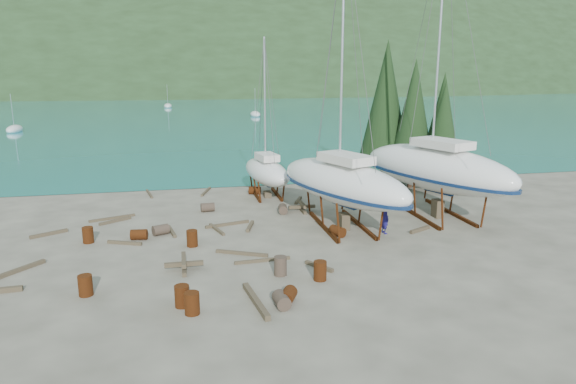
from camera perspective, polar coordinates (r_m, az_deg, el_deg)
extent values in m
plane|color=#555143|center=(27.26, -0.04, -6.14)|extent=(600.00, 600.00, 0.00)
plane|color=teal|center=(340.32, -11.23, 11.52)|extent=(700.00, 700.00, 0.00)
ellipsoid|color=#203118|center=(345.31, -11.24, 11.55)|extent=(800.00, 360.00, 110.00)
cube|color=beige|center=(222.12, -26.59, 10.10)|extent=(6.00, 5.00, 4.00)
cube|color=#A54C2D|center=(222.04, -26.67, 10.82)|extent=(6.60, 5.60, 1.60)
cube|color=beige|center=(215.77, -16.10, 10.91)|extent=(6.00, 5.00, 4.00)
cube|color=#A54C2D|center=(215.70, -16.15, 11.65)|extent=(6.60, 5.60, 1.60)
cube|color=beige|center=(218.14, -2.63, 11.43)|extent=(6.00, 5.00, 4.00)
cube|color=#A54C2D|center=(218.07, -2.64, 12.16)|extent=(6.60, 5.60, 1.60)
cylinder|color=black|center=(42.01, 13.41, 1.58)|extent=(0.36, 0.36, 1.60)
cone|color=black|center=(41.32, 13.78, 8.38)|extent=(3.60, 3.60, 8.40)
cylinder|color=black|center=(40.96, 16.48, 0.92)|extent=(0.36, 0.36, 1.36)
cone|color=black|center=(40.31, 16.88, 6.83)|extent=(3.06, 3.06, 7.14)
cylinder|color=black|center=(43.18, 10.49, 2.19)|extent=(0.36, 0.36, 1.84)
cone|color=black|center=(42.47, 10.82, 9.82)|extent=(4.14, 4.14, 9.66)
cylinder|color=black|center=(44.24, 16.38, 1.87)|extent=(0.36, 0.36, 1.44)
cone|color=black|center=(43.61, 16.76, 7.67)|extent=(3.24, 3.24, 7.56)
ellipsoid|color=white|center=(89.10, -28.11, 6.14)|extent=(2.00, 5.00, 1.40)
cylinder|color=silver|center=(88.86, -28.31, 7.96)|extent=(0.08, 0.08, 5.00)
ellipsoid|color=white|center=(106.61, -3.66, 8.60)|extent=(2.00, 5.00, 1.40)
cylinder|color=silver|center=(106.42, -3.68, 10.12)|extent=(0.08, 0.08, 5.00)
ellipsoid|color=white|center=(135.46, -13.20, 9.28)|extent=(2.00, 5.00, 1.40)
cylinder|color=silver|center=(135.31, -13.26, 10.48)|extent=(0.08, 0.08, 5.00)
ellipsoid|color=white|center=(30.23, 6.02, 1.07)|extent=(6.91, 11.24, 2.53)
cube|color=#0E2247|center=(29.91, 6.30, -0.67)|extent=(0.95, 1.91, 1.00)
cube|color=silver|center=(29.44, 6.41, 3.73)|extent=(2.81, 3.66, 0.50)
cylinder|color=silver|center=(30.11, 6.07, 16.09)|extent=(0.14, 0.14, 13.00)
cube|color=#5F3010|center=(30.58, 3.92, -3.80)|extent=(0.18, 5.96, 0.20)
cube|color=#5F3010|center=(31.23, 7.84, -3.53)|extent=(0.18, 5.96, 0.20)
cube|color=brown|center=(30.29, 6.23, -3.28)|extent=(0.50, 0.80, 0.94)
ellipsoid|color=white|center=(33.90, 16.07, 2.54)|extent=(7.44, 12.44, 2.83)
cube|color=#0E2247|center=(33.57, 16.44, 0.73)|extent=(0.99, 2.11, 1.00)
cube|color=silver|center=(33.12, 16.74, 5.18)|extent=(3.05, 4.04, 0.50)
cylinder|color=silver|center=(33.99, 16.56, 17.29)|extent=(0.14, 0.14, 14.37)
cube|color=#5F3010|center=(34.01, 13.94, -2.40)|extent=(0.18, 6.59, 0.20)
cube|color=#5F3010|center=(35.12, 17.53, -2.14)|extent=(0.18, 6.59, 0.20)
cube|color=brown|center=(33.92, 16.27, -1.77)|extent=(0.50, 0.80, 1.13)
ellipsoid|color=white|center=(37.84, -2.42, 2.26)|extent=(3.46, 7.42, 1.84)
cube|color=#0E2247|center=(37.59, -2.33, 1.46)|extent=(0.47, 1.31, 1.00)
cube|color=silver|center=(37.29, -2.35, 3.92)|extent=(1.59, 2.32, 0.50)
cylinder|color=silver|center=(37.55, -2.60, 10.33)|extent=(0.14, 0.14, 8.56)
cube|color=#5F3010|center=(38.10, -3.56, -0.35)|extent=(0.18, 3.93, 0.20)
cube|color=#5F3010|center=(38.35, -1.24, -0.24)|extent=(0.18, 3.93, 0.20)
cube|color=brown|center=(37.85, -2.31, -0.26)|extent=(0.50, 0.80, 0.42)
imported|color=navy|center=(29.79, 10.71, -2.90)|extent=(0.50, 0.69, 1.77)
cylinder|color=#5F3010|center=(23.10, -21.59, -9.63)|extent=(0.58, 0.58, 0.88)
cylinder|color=#2D2823|center=(20.60, -0.73, -11.93)|extent=(0.65, 0.92, 0.58)
cylinder|color=#5F3010|center=(29.51, -16.22, -4.56)|extent=(0.94, 0.68, 0.58)
cylinder|color=#5F3010|center=(38.76, -3.71, 0.17)|extent=(1.01, 0.81, 0.58)
cylinder|color=#5F3010|center=(29.07, 5.52, -4.35)|extent=(0.90, 1.04, 0.58)
cylinder|color=#5F3010|center=(23.05, 3.59, -8.72)|extent=(0.58, 0.58, 0.88)
cylinder|color=#5F3010|center=(29.82, -21.34, -4.47)|extent=(0.58, 0.58, 0.88)
cylinder|color=#2D2823|center=(34.32, -8.92, -1.69)|extent=(0.93, 0.65, 0.58)
cylinder|color=#5F3010|center=(21.01, -11.69, -11.26)|extent=(0.58, 0.58, 0.88)
cylinder|color=#2D2823|center=(33.51, -0.58, -1.90)|extent=(0.69, 0.95, 0.58)
cylinder|color=#5F3010|center=(20.99, 0.01, -11.44)|extent=(0.91, 1.05, 0.58)
cylinder|color=#5F3010|center=(20.34, -10.62, -12.06)|extent=(0.58, 0.58, 0.88)
cylinder|color=#5F3010|center=(27.72, -10.61, -5.08)|extent=(0.58, 0.58, 0.88)
cylinder|color=#2D2823|center=(30.05, -13.96, -4.10)|extent=(1.04, 0.88, 0.58)
cylinder|color=#2D2823|center=(23.55, -0.85, -8.21)|extent=(0.58, 0.58, 0.88)
cube|color=brown|center=(39.99, -15.15, -0.18)|extent=(0.65, 2.60, 0.14)
cube|color=brown|center=(30.83, 14.44, -4.06)|extent=(1.56, 0.93, 0.19)
cube|color=brown|center=(32.13, -25.02, -4.22)|extent=(1.87, 1.21, 0.19)
cube|color=brown|center=(25.26, -2.85, -7.59)|extent=(2.77, 0.33, 0.15)
cube|color=brown|center=(30.32, -12.80, -4.29)|extent=(0.55, 2.04, 0.17)
cube|color=brown|center=(26.25, -5.16, -6.79)|extent=(2.55, 1.38, 0.16)
cube|color=brown|center=(36.56, 1.16, -0.92)|extent=(0.89, 1.65, 0.19)
cube|color=brown|center=(24.50, 3.47, -8.24)|extent=(1.07, 1.48, 0.17)
cube|color=brown|center=(30.58, -4.24, -3.81)|extent=(0.73, 1.86, 0.19)
cube|color=brown|center=(39.76, -9.10, 0.05)|extent=(0.91, 2.60, 0.15)
cube|color=brown|center=(31.16, -6.74, -3.57)|extent=(2.71, 0.90, 0.16)
cube|color=brown|center=(30.25, -7.92, -4.14)|extent=(0.77, 2.17, 0.15)
cube|color=brown|center=(29.01, -17.70, -5.40)|extent=(1.88, 0.92, 0.17)
cube|color=brown|center=(24.92, -28.58, -9.49)|extent=(1.06, 0.28, 0.22)
cube|color=brown|center=(27.13, -27.59, -7.62)|extent=(1.78, 2.04, 0.18)
cube|color=brown|center=(34.07, -18.94, -2.76)|extent=(2.71, 1.16, 0.15)
cube|color=brown|center=(21.01, -3.60, -11.97)|extent=(0.67, 3.26, 0.23)
cube|color=brown|center=(33.36, -18.64, -3.06)|extent=(1.81, 1.31, 0.16)
cube|color=brown|center=(24.70, -11.47, -8.28)|extent=(0.20, 1.80, 0.20)
cube|color=brown|center=(24.63, -11.49, -7.85)|extent=(1.80, 0.20, 0.20)
cube|color=brown|center=(24.56, -11.51, -7.41)|extent=(0.20, 1.80, 0.20)
cube|color=brown|center=(34.06, 1.56, -1.98)|extent=(0.20, 1.80, 0.20)
cube|color=brown|center=(34.01, 1.56, -1.66)|extent=(1.80, 0.20, 0.20)
cube|color=brown|center=(33.95, 1.56, -1.33)|extent=(0.20, 1.80, 0.20)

